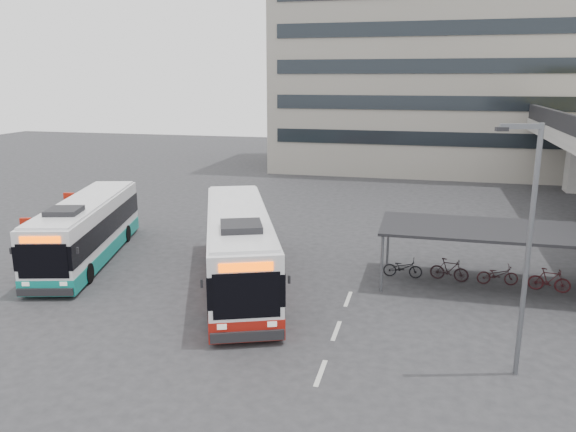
% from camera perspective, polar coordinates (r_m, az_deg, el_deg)
% --- Properties ---
extents(ground, '(120.00, 120.00, 0.00)m').
position_cam_1_polar(ground, '(23.39, -0.01, -7.88)').
color(ground, '#28282B').
rests_on(ground, ground).
extents(bike_shelter, '(10.00, 4.00, 2.54)m').
position_cam_1_polar(bike_shelter, '(25.34, 20.76, -3.44)').
color(bike_shelter, '#595B60').
rests_on(bike_shelter, ground).
extents(office_block, '(30.00, 15.00, 25.00)m').
position_cam_1_polar(office_block, '(57.22, 15.33, 17.25)').
color(office_block, gray).
rests_on(office_block, ground).
extents(road_markings, '(0.15, 7.60, 0.01)m').
position_cam_1_polar(road_markings, '(20.24, 4.93, -11.53)').
color(road_markings, beige).
rests_on(road_markings, ground).
extents(bus_main, '(6.67, 11.91, 3.49)m').
position_cam_1_polar(bus_main, '(23.97, -5.05, -3.29)').
color(bus_main, white).
rests_on(bus_main, ground).
extents(bus_teal, '(5.01, 10.93, 3.16)m').
position_cam_1_polar(bus_teal, '(28.99, -19.73, -1.35)').
color(bus_teal, white).
rests_on(bus_teal, ground).
extents(pedestrian, '(0.41, 0.61, 1.66)m').
position_cam_1_polar(pedestrian, '(24.35, -4.03, -4.94)').
color(pedestrian, black).
rests_on(pedestrian, ground).
extents(lamp_post, '(1.30, 0.47, 7.49)m').
position_cam_1_polar(lamp_post, '(17.25, 23.05, -2.04)').
color(lamp_post, '#595B60').
rests_on(lamp_post, ground).
extents(sign_totem_south, '(0.52, 0.29, 2.43)m').
position_cam_1_polar(sign_totem_south, '(28.62, -24.90, -2.46)').
color(sign_totem_south, '#B31B0B').
rests_on(sign_totem_south, ground).
extents(sign_totem_mid, '(0.59, 0.25, 2.73)m').
position_cam_1_polar(sign_totem_mid, '(32.23, -21.18, -0.10)').
color(sign_totem_mid, '#B31B0B').
rests_on(sign_totem_mid, ground).
extents(sign_totem_north, '(0.55, 0.31, 2.58)m').
position_cam_1_polar(sign_totem_north, '(33.23, -18.32, 0.40)').
color(sign_totem_north, '#B31B0B').
rests_on(sign_totem_north, ground).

